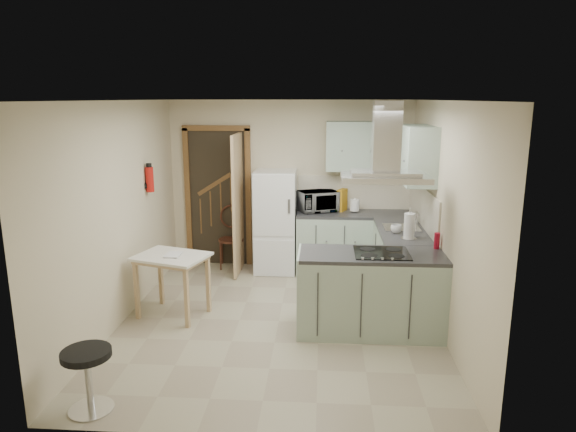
# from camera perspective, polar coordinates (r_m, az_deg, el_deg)

# --- Properties ---
(floor) EXTENTS (4.20, 4.20, 0.00)m
(floor) POSITION_cam_1_polar(r_m,az_deg,el_deg) (6.07, -1.02, -11.60)
(floor) COLOR tan
(floor) RESTS_ON ground
(ceiling) EXTENTS (4.20, 4.20, 0.00)m
(ceiling) POSITION_cam_1_polar(r_m,az_deg,el_deg) (5.52, -1.13, 12.73)
(ceiling) COLOR silver
(ceiling) RESTS_ON back_wall
(back_wall) EXTENTS (3.60, 0.00, 3.60)m
(back_wall) POSITION_cam_1_polar(r_m,az_deg,el_deg) (7.72, 0.27, 3.49)
(back_wall) COLOR beige
(back_wall) RESTS_ON floor
(left_wall) EXTENTS (0.00, 4.20, 4.20)m
(left_wall) POSITION_cam_1_polar(r_m,az_deg,el_deg) (6.09, -18.21, 0.23)
(left_wall) COLOR beige
(left_wall) RESTS_ON floor
(right_wall) EXTENTS (0.00, 4.20, 4.20)m
(right_wall) POSITION_cam_1_polar(r_m,az_deg,el_deg) (5.79, 16.95, -0.30)
(right_wall) COLOR beige
(right_wall) RESTS_ON floor
(doorway) EXTENTS (1.10, 0.12, 2.10)m
(doorway) POSITION_cam_1_polar(r_m,az_deg,el_deg) (7.87, -7.77, 2.07)
(doorway) COLOR brown
(doorway) RESTS_ON floor
(fridge) EXTENTS (0.60, 0.60, 1.50)m
(fridge) POSITION_cam_1_polar(r_m,az_deg,el_deg) (7.54, -1.40, -0.62)
(fridge) COLOR white
(fridge) RESTS_ON floor
(counter_back) EXTENTS (1.08, 0.60, 0.90)m
(counter_back) POSITION_cam_1_polar(r_m,az_deg,el_deg) (7.59, 5.10, -2.93)
(counter_back) COLOR #9EB2A0
(counter_back) RESTS_ON floor
(counter_right) EXTENTS (0.60, 1.95, 0.90)m
(counter_right) POSITION_cam_1_polar(r_m,az_deg,el_deg) (7.01, 12.11, -4.51)
(counter_right) COLOR #9EB2A0
(counter_right) RESTS_ON floor
(splashback) EXTENTS (1.68, 0.02, 0.50)m
(splashback) POSITION_cam_1_polar(r_m,az_deg,el_deg) (7.72, 7.40, 2.63)
(splashback) COLOR beige
(splashback) RESTS_ON counter_back
(wall_cabinet_back) EXTENTS (0.85, 0.35, 0.70)m
(wall_cabinet_back) POSITION_cam_1_polar(r_m,az_deg,el_deg) (7.47, 7.55, 7.70)
(wall_cabinet_back) COLOR #9EB2A0
(wall_cabinet_back) RESTS_ON back_wall
(wall_cabinet_right) EXTENTS (0.35, 0.90, 0.70)m
(wall_cabinet_right) POSITION_cam_1_polar(r_m,az_deg,el_deg) (6.48, 14.13, 6.63)
(wall_cabinet_right) COLOR #9EB2A0
(wall_cabinet_right) RESTS_ON right_wall
(peninsula) EXTENTS (1.55, 0.65, 0.90)m
(peninsula) POSITION_cam_1_polar(r_m,az_deg,el_deg) (5.73, 9.17, -8.41)
(peninsula) COLOR #9EB2A0
(peninsula) RESTS_ON floor
(hob) EXTENTS (0.58, 0.50, 0.01)m
(hob) POSITION_cam_1_polar(r_m,az_deg,el_deg) (5.60, 10.36, -4.05)
(hob) COLOR black
(hob) RESTS_ON peninsula
(extractor_hood) EXTENTS (0.90, 0.55, 0.10)m
(extractor_hood) POSITION_cam_1_polar(r_m,az_deg,el_deg) (5.42, 10.71, 4.21)
(extractor_hood) COLOR silver
(extractor_hood) RESTS_ON ceiling
(sink) EXTENTS (0.45, 0.40, 0.01)m
(sink) POSITION_cam_1_polar(r_m,az_deg,el_deg) (6.72, 12.50, -1.26)
(sink) COLOR silver
(sink) RESTS_ON counter_right
(fire_extinguisher) EXTENTS (0.10, 0.10, 0.32)m
(fire_extinguisher) POSITION_cam_1_polar(r_m,az_deg,el_deg) (6.85, -15.11, 3.93)
(fire_extinguisher) COLOR #B2140F
(fire_extinguisher) RESTS_ON left_wall
(drop_leaf_table) EXTENTS (0.93, 0.81, 0.74)m
(drop_leaf_table) POSITION_cam_1_polar(r_m,az_deg,el_deg) (6.24, -12.66, -7.54)
(drop_leaf_table) COLOR tan
(drop_leaf_table) RESTS_ON floor
(bentwood_chair) EXTENTS (0.42, 0.42, 0.85)m
(bentwood_chair) POSITION_cam_1_polar(r_m,az_deg,el_deg) (7.83, -6.36, -2.64)
(bentwood_chair) COLOR #442B16
(bentwood_chair) RESTS_ON floor
(stool) EXTENTS (0.52, 0.52, 0.54)m
(stool) POSITION_cam_1_polar(r_m,az_deg,el_deg) (4.70, -21.28, -16.64)
(stool) COLOR black
(stool) RESTS_ON floor
(microwave) EXTENTS (0.64, 0.55, 0.30)m
(microwave) POSITION_cam_1_polar(r_m,az_deg,el_deg) (7.52, 3.34, 1.66)
(microwave) COLOR black
(microwave) RESTS_ON counter_back
(kettle) EXTENTS (0.16, 0.16, 0.20)m
(kettle) POSITION_cam_1_polar(r_m,az_deg,el_deg) (7.53, 7.42, 1.21)
(kettle) COLOR white
(kettle) RESTS_ON counter_back
(cereal_box) EXTENTS (0.17, 0.23, 0.32)m
(cereal_box) POSITION_cam_1_polar(r_m,az_deg,el_deg) (7.57, 6.03, 1.77)
(cereal_box) COLOR #C68817
(cereal_box) RESTS_ON counter_back
(soap_bottle) EXTENTS (0.11, 0.11, 0.21)m
(soap_bottle) POSITION_cam_1_polar(r_m,az_deg,el_deg) (6.93, 13.38, -0.02)
(soap_bottle) COLOR #A8A7B3
(soap_bottle) RESTS_ON counter_right
(paper_towel) EXTENTS (0.13, 0.13, 0.32)m
(paper_towel) POSITION_cam_1_polar(r_m,az_deg,el_deg) (6.19, 13.32, -1.07)
(paper_towel) COLOR silver
(paper_towel) RESTS_ON counter_right
(cup) EXTENTS (0.13, 0.13, 0.11)m
(cup) POSITION_cam_1_polar(r_m,az_deg,el_deg) (6.44, 11.93, -1.42)
(cup) COLOR silver
(cup) RESTS_ON counter_right
(red_bottle) EXTENTS (0.07, 0.07, 0.18)m
(red_bottle) POSITION_cam_1_polar(r_m,az_deg,el_deg) (5.89, 16.21, -2.66)
(red_bottle) COLOR maroon
(red_bottle) RESTS_ON peninsula
(book) EXTENTS (0.17, 0.23, 0.10)m
(book) POSITION_cam_1_polar(r_m,az_deg,el_deg) (6.11, -13.42, -3.82)
(book) COLOR #A23643
(book) RESTS_ON drop_leaf_table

